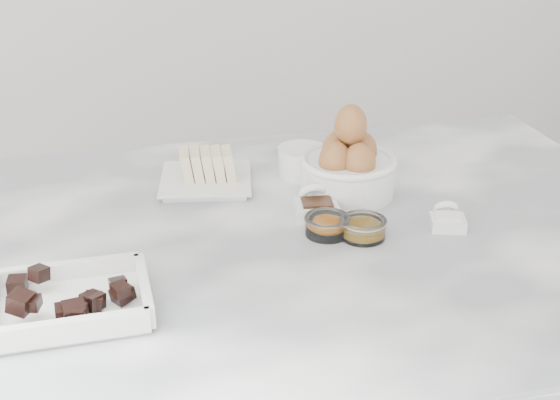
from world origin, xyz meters
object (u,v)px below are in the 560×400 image
(butter_plate, at_px, (204,173))
(honey_bowl, at_px, (363,228))
(vanilla_spoon, at_px, (316,205))
(salt_spoon, at_px, (447,219))
(egg_bowl, at_px, (348,166))
(sugar_ramekin, at_px, (302,160))
(chocolate_dish, at_px, (69,298))
(zest_bowl, at_px, (327,224))

(butter_plate, height_order, honey_bowl, butter_plate)
(vanilla_spoon, xyz_separation_m, salt_spoon, (0.18, -0.08, -0.00))
(egg_bowl, bearing_deg, salt_spoon, -54.23)
(sugar_ramekin, height_order, egg_bowl, egg_bowl)
(chocolate_dish, xyz_separation_m, vanilla_spoon, (0.36, 0.19, -0.01))
(butter_plate, bearing_deg, salt_spoon, -35.67)
(salt_spoon, bearing_deg, egg_bowl, 125.77)
(sugar_ramekin, distance_m, salt_spoon, 0.28)
(chocolate_dish, bearing_deg, egg_bowl, 30.50)
(egg_bowl, bearing_deg, butter_plate, 158.53)
(sugar_ramekin, bearing_deg, vanilla_spoon, -97.23)
(honey_bowl, xyz_separation_m, zest_bowl, (-0.05, 0.02, 0.00))
(butter_plate, distance_m, honey_bowl, 0.30)
(sugar_ramekin, height_order, vanilla_spoon, sugar_ramekin)
(chocolate_dish, distance_m, butter_plate, 0.40)
(butter_plate, relative_size, sugar_ramekin, 2.05)
(zest_bowl, bearing_deg, sugar_ramekin, 84.37)
(zest_bowl, height_order, salt_spoon, salt_spoon)
(salt_spoon, bearing_deg, zest_bowl, 174.29)
(egg_bowl, bearing_deg, vanilla_spoon, -138.12)
(honey_bowl, height_order, salt_spoon, salt_spoon)
(butter_plate, distance_m, zest_bowl, 0.26)
(chocolate_dish, height_order, zest_bowl, chocolate_dish)
(chocolate_dish, bearing_deg, salt_spoon, 11.31)
(sugar_ramekin, bearing_deg, salt_spoon, -56.15)
(vanilla_spoon, bearing_deg, zest_bowl, -91.93)
(zest_bowl, xyz_separation_m, salt_spoon, (0.18, -0.02, -0.00))
(chocolate_dish, relative_size, vanilla_spoon, 2.34)
(chocolate_dish, height_order, egg_bowl, egg_bowl)
(vanilla_spoon, bearing_deg, salt_spoon, -25.36)
(honey_bowl, relative_size, salt_spoon, 0.97)
(honey_bowl, relative_size, vanilla_spoon, 0.83)
(butter_plate, height_order, salt_spoon, butter_plate)
(sugar_ramekin, xyz_separation_m, honey_bowl, (0.03, -0.24, -0.01))
(vanilla_spoon, bearing_deg, honey_bowl, -62.52)
(chocolate_dish, height_order, vanilla_spoon, chocolate_dish)
(chocolate_dish, xyz_separation_m, sugar_ramekin, (0.38, 0.34, 0.01))
(butter_plate, relative_size, salt_spoon, 2.45)
(salt_spoon, bearing_deg, vanilla_spoon, 154.64)
(zest_bowl, bearing_deg, egg_bowl, 60.57)
(butter_plate, xyz_separation_m, egg_bowl, (0.22, -0.09, 0.03))
(honey_bowl, bearing_deg, salt_spoon, 1.24)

